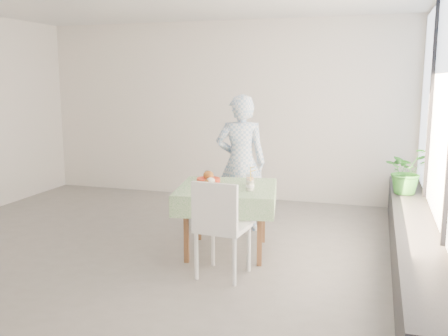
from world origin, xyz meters
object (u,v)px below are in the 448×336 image
(main_dish, at_px, (212,187))
(potted_plant, at_px, (406,170))
(diner, at_px, (241,163))
(chair_near, at_px, (222,247))
(chair_far, at_px, (240,209))
(cafe_table, at_px, (227,211))
(juice_cup_orange, at_px, (250,181))

(main_dish, distance_m, potted_plant, 2.55)
(diner, bearing_deg, chair_near, 85.28)
(chair_far, distance_m, main_dish, 1.25)
(cafe_table, bearing_deg, juice_cup_orange, 25.19)
(cafe_table, height_order, chair_far, chair_far)
(cafe_table, relative_size, juice_cup_orange, 4.80)
(juice_cup_orange, relative_size, potted_plant, 0.43)
(cafe_table, height_order, diner, diner)
(juice_cup_orange, height_order, potted_plant, potted_plant)
(diner, height_order, juice_cup_orange, diner)
(diner, bearing_deg, main_dish, 76.53)
(chair_near, height_order, juice_cup_orange, juice_cup_orange)
(chair_far, xyz_separation_m, main_dish, (0.00, -1.14, 0.52))
(chair_far, height_order, main_dish, main_dish)
(diner, distance_m, potted_plant, 2.04)
(chair_far, height_order, juice_cup_orange, juice_cup_orange)
(diner, xyz_separation_m, potted_plant, (1.98, 0.46, -0.07))
(diner, xyz_separation_m, main_dish, (0.00, -1.15, -0.07))
(chair_far, height_order, chair_near, chair_near)
(cafe_table, xyz_separation_m, juice_cup_orange, (0.23, 0.11, 0.34))
(potted_plant, bearing_deg, cafe_table, -144.81)
(juice_cup_orange, bearing_deg, potted_plant, 36.40)
(juice_cup_orange, xyz_separation_m, potted_plant, (1.67, 1.23, -0.01))
(main_dish, bearing_deg, potted_plant, 39.16)
(chair_near, relative_size, diner, 0.56)
(juice_cup_orange, bearing_deg, diner, 112.17)
(main_dish, bearing_deg, diner, 90.14)
(potted_plant, bearing_deg, juice_cup_orange, -143.60)
(chair_far, xyz_separation_m, diner, (-0.00, 0.01, 0.59))
(cafe_table, distance_m, chair_far, 0.89)
(cafe_table, xyz_separation_m, potted_plant, (1.90, 1.34, 0.33))
(cafe_table, distance_m, main_dish, 0.44)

